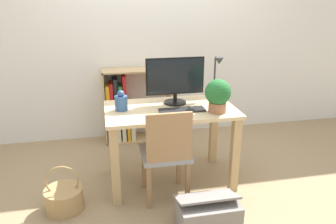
# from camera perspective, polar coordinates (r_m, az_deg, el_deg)

# --- Properties ---
(ground_plane) EXTENTS (10.00, 10.00, 0.00)m
(ground_plane) POSITION_cam_1_polar(r_m,az_deg,el_deg) (3.19, 0.37, -11.68)
(ground_plane) COLOR #997F5B
(wall_back) EXTENTS (8.00, 0.05, 2.60)m
(wall_back) POSITION_cam_1_polar(r_m,az_deg,el_deg) (3.91, -3.32, 14.36)
(wall_back) COLOR silver
(wall_back) RESTS_ON ground_plane
(desk) EXTENTS (1.14, 0.67, 0.72)m
(desk) POSITION_cam_1_polar(r_m,az_deg,el_deg) (2.93, 0.39, -2.06)
(desk) COLOR #D8BC8C
(desk) RESTS_ON ground_plane
(monitor) EXTENTS (0.53, 0.20, 0.42)m
(monitor) POSITION_cam_1_polar(r_m,az_deg,el_deg) (2.95, 1.26, 5.87)
(monitor) COLOR black
(monitor) RESTS_ON desk
(keyboard) EXTENTS (0.40, 0.13, 0.02)m
(keyboard) POSITION_cam_1_polar(r_m,az_deg,el_deg) (2.81, 2.46, 0.34)
(keyboard) COLOR black
(keyboard) RESTS_ON desk
(vase) EXTENTS (0.11, 0.11, 0.18)m
(vase) POSITION_cam_1_polar(r_m,az_deg,el_deg) (2.83, -8.16, 1.73)
(vase) COLOR #33598C
(vase) RESTS_ON desk
(desk_lamp) EXTENTS (0.10, 0.19, 0.42)m
(desk_lamp) POSITION_cam_1_polar(r_m,az_deg,el_deg) (3.04, 8.49, 6.51)
(desk_lamp) COLOR #2D2D33
(desk_lamp) RESTS_ON desk
(potted_plant) EXTENTS (0.22, 0.22, 0.29)m
(potted_plant) POSITION_cam_1_polar(r_m,az_deg,el_deg) (2.77, 8.68, 3.03)
(potted_plant) COLOR #9E6647
(potted_plant) RESTS_ON desk
(chair) EXTENTS (0.40, 0.40, 0.83)m
(chair) POSITION_cam_1_polar(r_m,az_deg,el_deg) (2.71, -0.33, -6.91)
(chair) COLOR gray
(chair) RESTS_ON ground_plane
(bookshelf) EXTENTS (0.80, 0.28, 0.86)m
(bookshelf) POSITION_cam_1_polar(r_m,az_deg,el_deg) (3.90, -7.28, 0.43)
(bookshelf) COLOR tan
(bookshelf) RESTS_ON ground_plane
(basket) EXTENTS (0.31, 0.31, 0.39)m
(basket) POSITION_cam_1_polar(r_m,az_deg,el_deg) (2.88, -17.64, -14.08)
(basket) COLOR tan
(basket) RESTS_ON ground_plane
(storage_box) EXTENTS (0.45, 0.34, 0.30)m
(storage_box) POSITION_cam_1_polar(r_m,az_deg,el_deg) (2.57, 6.93, -17.25)
(storage_box) COLOR gray
(storage_box) RESTS_ON ground_plane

